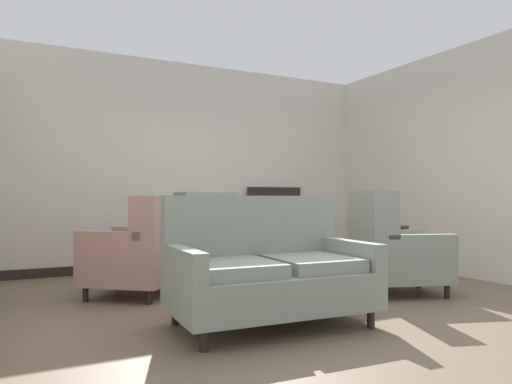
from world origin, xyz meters
name	(u,v)px	position (x,y,z in m)	size (l,w,h in m)	color
ground	(293,303)	(0.00, 0.00, 0.00)	(7.67, 7.67, 0.00)	brown
wall_back	(194,166)	(0.00, 2.72, 1.46)	(5.64, 0.08, 2.93)	silver
wall_right	(433,163)	(2.74, 0.82, 1.46)	(0.08, 3.81, 2.93)	silver
baseboard_back	(195,263)	(0.00, 2.66, 0.06)	(5.48, 0.03, 0.12)	black
coffee_table	(277,256)	(-0.08, 0.17, 0.43)	(0.98, 0.98, 0.52)	black
porcelain_vase	(279,233)	(-0.06, 0.15, 0.65)	(0.16, 0.16, 0.33)	brown
settee	(268,272)	(-0.58, -0.56, 0.41)	(1.57, 0.94, 1.01)	gray
armchair_beside_settee	(140,253)	(-1.21, 0.99, 0.43)	(1.15, 1.15, 1.01)	tan
armchair_foreground_right	(197,243)	(-0.35, 1.68, 0.45)	(0.98, 1.01, 1.06)	gray
armchair_back_corner	(392,251)	(1.16, -0.08, 0.44)	(1.06, 1.00, 1.06)	gray
side_table	(387,248)	(1.54, 0.41, 0.40)	(0.49, 0.49, 0.67)	black
sideboard	(281,231)	(1.28, 2.43, 0.50)	(0.93, 0.43, 1.16)	black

